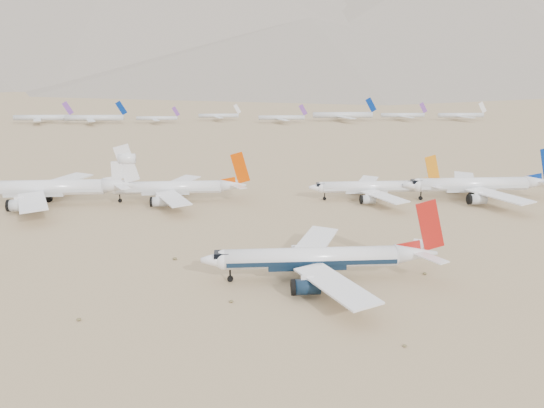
{
  "coord_description": "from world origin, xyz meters",
  "views": [
    {
      "loc": [
        -15.84,
        -102.4,
        44.09
      ],
      "look_at": [
        -6.23,
        36.79,
        7.0
      ],
      "focal_mm": 35.0,
      "sensor_mm": 36.0,
      "label": 1
    }
  ],
  "objects": [
    {
      "name": "ground",
      "position": [
        0.0,
        0.0,
        0.0
      ],
      "size": [
        7000.0,
        7000.0,
        0.0
      ],
      "primitive_type": "plane",
      "color": "#967857",
      "rests_on": "ground"
    },
    {
      "name": "main_airliner",
      "position": [
        1.71,
        0.67,
        4.7
      ],
      "size": [
        48.42,
        47.29,
        17.09
      ],
      "color": "white",
      "rests_on": "ground"
    },
    {
      "name": "row2_navy_widebody",
      "position": [
        64.93,
        64.78,
        4.93
      ],
      "size": [
        49.64,
        48.55,
        17.66
      ],
      "color": "white",
      "rests_on": "ground"
    },
    {
      "name": "row2_gold_tail",
      "position": [
        29.88,
        66.88,
        4.17
      ],
      "size": [
        41.86,
        40.94,
        14.9
      ],
      "color": "white",
      "rests_on": "ground"
    },
    {
      "name": "row2_orange_tail",
      "position": [
        -35.95,
        68.55,
        4.59
      ],
      "size": [
        45.86,
        44.87,
        16.36
      ],
      "color": "white",
      "rests_on": "ground"
    },
    {
      "name": "row2_white_trijet",
      "position": [
        -75.87,
        67.14,
        5.67
      ],
      "size": [
        55.24,
        53.99,
        19.58
      ],
      "color": "white",
      "rests_on": "ground"
    },
    {
      "name": "distant_storage_row",
      "position": [
        -35.75,
        311.68,
        4.4
      ],
      "size": [
        455.8,
        53.71,
        16.11
      ],
      "color": "silver",
      "rests_on": "ground"
    },
    {
      "name": "mountain_range",
      "position": [
        70.18,
        1648.01,
        190.32
      ],
      "size": [
        7354.0,
        3024.0,
        470.0
      ],
      "color": "slate",
      "rests_on": "ground"
    },
    {
      "name": "foothills",
      "position": [
        526.68,
        1100.0,
        67.15
      ],
      "size": [
        4637.5,
        1395.0,
        155.0
      ],
      "color": "slate",
      "rests_on": "ground"
    },
    {
      "name": "desert_scrub",
      "position": [
        11.54,
        -32.1,
        0.29
      ],
      "size": [
        278.25,
        121.67,
        0.63
      ],
      "color": "brown",
      "rests_on": "ground"
    }
  ]
}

